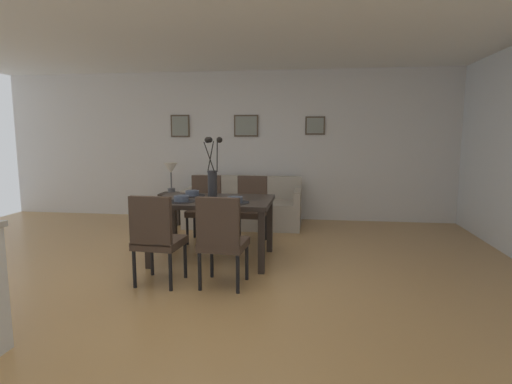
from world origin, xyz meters
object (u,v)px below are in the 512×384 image
(dining_chair_far_right, at_px, (251,206))
(framed_picture_left, at_px, (180,126))
(bowl_near_right, at_px, (192,193))
(framed_picture_center, at_px, (246,126))
(centerpiece_vase, at_px, (212,175))
(bowl_near_left, at_px, (181,198))
(dining_chair_far_left, at_px, (221,237))
(dining_table, at_px, (213,206))
(dining_chair_near_left, at_px, (156,236))
(bowl_far_left, at_px, (235,199))
(sofa, at_px, (244,209))
(framed_picture_right, at_px, (315,126))
(side_table, at_px, (172,208))
(table_lamp, at_px, (171,171))
(dining_chair_near_right, at_px, (205,205))

(dining_chair_far_right, xyz_separation_m, framed_picture_left, (-1.53, 1.61, 1.14))
(bowl_near_right, bearing_deg, framed_picture_center, 82.17)
(centerpiece_vase, relative_size, bowl_near_left, 4.32)
(dining_chair_far_right, height_order, bowl_near_right, dining_chair_far_right)
(dining_chair_far_left, height_order, centerpiece_vase, centerpiece_vase)
(dining_table, relative_size, dining_chair_near_left, 1.52)
(dining_chair_far_left, xyz_separation_m, bowl_far_left, (0.01, 0.68, 0.27))
(framed_picture_center, bearing_deg, dining_chair_near_left, -95.80)
(sofa, height_order, framed_picture_right, framed_picture_right)
(dining_chair_far_right, relative_size, bowl_near_right, 5.41)
(dining_chair_far_right, xyz_separation_m, side_table, (-1.51, 1.01, -0.25))
(centerpiece_vase, distance_m, framed_picture_left, 2.85)
(bowl_near_right, xyz_separation_m, sofa, (0.37, 1.70, -0.50))
(centerpiece_vase, relative_size, framed_picture_right, 2.19)
(bowl_far_left, distance_m, framed_picture_right, 3.00)
(dining_chair_far_right, bearing_deg, centerpiece_vase, -109.77)
(sofa, height_order, framed_picture_center, framed_picture_center)
(dining_chair_far_right, relative_size, sofa, 0.49)
(dining_table, relative_size, bowl_near_right, 8.24)
(centerpiece_vase, height_order, bowl_near_right, centerpiece_vase)
(side_table, relative_size, framed_picture_center, 1.21)
(bowl_near_right, xyz_separation_m, bowl_far_left, (0.63, -0.44, 0.00))
(dining_table, bearing_deg, bowl_near_right, 145.19)
(centerpiece_vase, distance_m, table_lamp, 2.25)
(side_table, bearing_deg, framed_picture_right, 14.11)
(bowl_near_right, bearing_deg, framed_picture_right, 56.46)
(centerpiece_vase, relative_size, bowl_far_left, 4.32)
(dining_chair_near_left, relative_size, bowl_far_left, 5.41)
(dining_chair_near_right, height_order, bowl_far_left, dining_chair_near_right)
(dining_chair_far_right, distance_m, framed_picture_left, 2.50)
(framed_picture_center, bearing_deg, dining_chair_far_right, -78.69)
(table_lamp, bearing_deg, side_table, 0.00)
(dining_table, relative_size, dining_chair_far_left, 1.52)
(bowl_near_right, relative_size, framed_picture_right, 0.51)
(dining_chair_far_left, xyz_separation_m, side_table, (-1.49, 2.81, -0.25))
(table_lamp, distance_m, framed_picture_left, 0.97)
(dining_table, bearing_deg, table_lamp, 121.88)
(bowl_far_left, distance_m, framed_picture_center, 2.88)
(dining_chair_far_left, distance_m, bowl_near_left, 0.96)
(framed_picture_center, bearing_deg, centerpiece_vase, -89.98)
(dining_chair_near_left, height_order, framed_picture_right, framed_picture_right)
(dining_table, distance_m, framed_picture_right, 2.96)
(dining_chair_far_left, bearing_deg, sofa, 95.13)
(centerpiece_vase, bearing_deg, dining_chair_far_left, -71.27)
(dining_chair_near_right, bearing_deg, framed_picture_center, 78.49)
(dining_chair_near_left, relative_size, framed_picture_left, 2.34)
(dining_chair_far_right, height_order, side_table, dining_chair_far_right)
(centerpiece_vase, relative_size, side_table, 1.41)
(dining_table, height_order, dining_chair_near_left, dining_chair_near_left)
(sofa, relative_size, side_table, 3.62)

